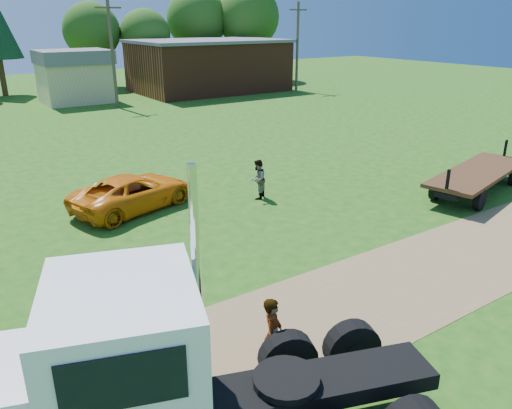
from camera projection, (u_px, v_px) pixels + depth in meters
ground at (345, 307)px, 13.57m from camera, size 140.00×140.00×0.00m
dirt_track at (345, 307)px, 13.57m from camera, size 120.00×4.20×0.01m
white_semi_tractor at (134, 379)px, 8.24m from camera, size 8.76×5.27×5.20m
orange_pickup at (133, 192)px, 20.34m from camera, size 5.69×3.84×1.45m
flatbed_trailer at (478, 176)px, 22.29m from camera, size 7.36×3.69×1.81m
spectator_a at (273, 335)px, 10.86m from camera, size 0.76×0.77×1.79m
spectator_b at (258, 179)px, 21.48m from camera, size 1.06×1.03×1.72m
brick_building at (209, 65)px, 53.12m from camera, size 15.40×10.40×5.30m
tan_shed at (75, 76)px, 45.86m from camera, size 6.20×5.40×4.70m
utility_poles at (112, 52)px, 42.23m from camera, size 42.20×0.28×9.00m
tree_row at (51, 24)px, 51.48m from camera, size 55.32×13.80×11.37m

